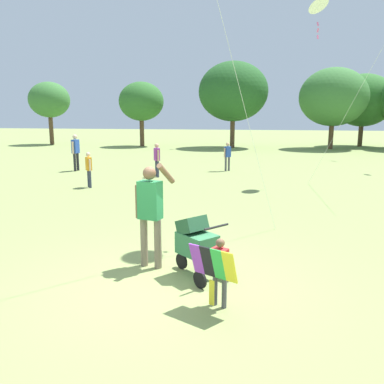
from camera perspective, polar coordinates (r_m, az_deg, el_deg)
ground_plane at (r=6.50m, az=-3.13°, el=-13.00°), size 120.00×120.00×0.00m
treeline_distant at (r=32.69m, az=20.56°, el=12.66°), size 39.18×7.57×6.58m
child_with_butterfly_kite at (r=5.54m, az=3.81°, el=-10.64°), size 0.69×0.50×1.00m
person_adult_flyer at (r=6.86m, az=-6.02°, el=-2.22°), size 0.66×0.54×1.87m
stroller at (r=6.55m, az=0.61°, el=-7.09°), size 1.01×0.94×1.03m
kite_orange_delta at (r=16.09m, az=17.83°, el=24.01°), size 2.75×3.55×6.68m
person_sitting_far at (r=14.87m, az=-14.65°, el=3.53°), size 0.31×0.34×1.29m
person_couple_left at (r=16.86m, az=-5.08°, el=5.01°), size 0.32×0.40×1.43m
person_kid_running at (r=18.65m, az=5.13°, el=5.44°), size 0.33×0.34×1.34m
person_back_turned at (r=19.37m, az=-16.43°, el=5.89°), size 0.26×0.55×1.71m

